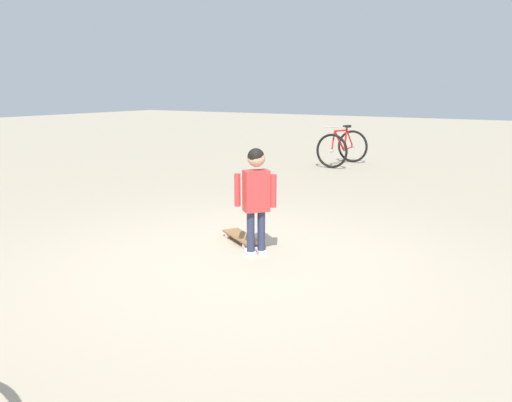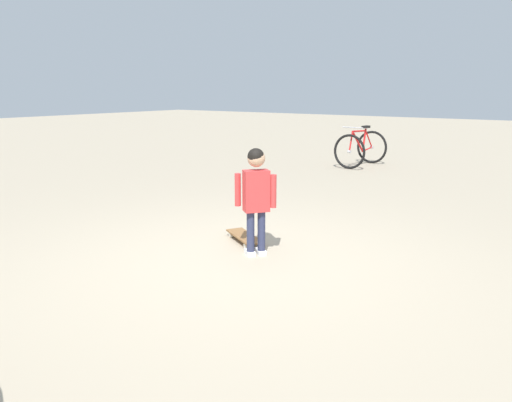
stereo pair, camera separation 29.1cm
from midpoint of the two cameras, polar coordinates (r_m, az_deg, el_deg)
ground_plane at (r=4.73m, az=0.24°, el=-7.02°), size 50.00×50.00×0.00m
child_person at (r=4.73m, az=1.76°, el=1.25°), size 0.38×0.28×1.06m
skateboard at (r=5.29m, az=0.24°, el=-4.16°), size 0.62×0.47×0.07m
bicycle_far at (r=10.75m, az=12.77°, el=5.96°), size 0.77×1.11×0.85m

